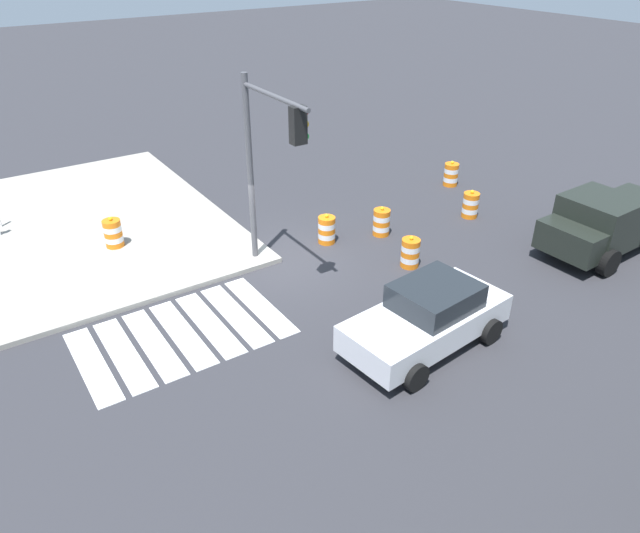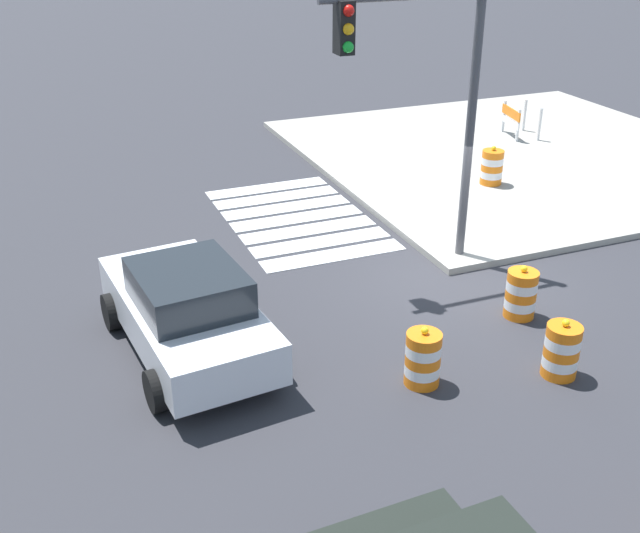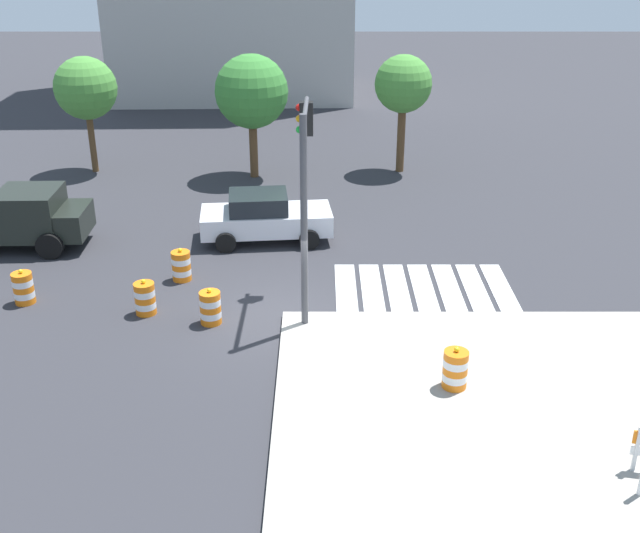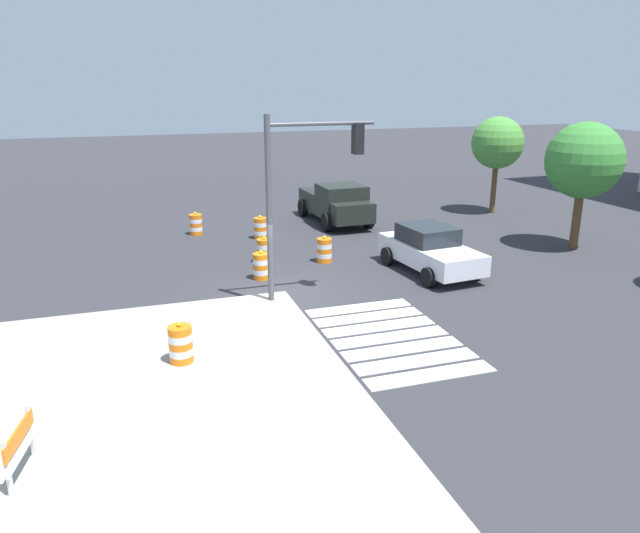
{
  "view_description": "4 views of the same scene",
  "coord_description": "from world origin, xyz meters",
  "px_view_note": "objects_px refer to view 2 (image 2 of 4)",
  "views": [
    {
      "loc": [
        7.8,
        13.8,
        8.91
      ],
      "look_at": [
        0.49,
        2.84,
        1.36
      ],
      "focal_mm": 33.03,
      "sensor_mm": 36.0,
      "label": 1
    },
    {
      "loc": [
        -11.76,
        7.58,
        6.93
      ],
      "look_at": [
        -0.16,
        2.89,
        0.81
      ],
      "focal_mm": 42.58,
      "sensor_mm": 36.0,
      "label": 2
    },
    {
      "loc": [
        0.99,
        -18.19,
        9.67
      ],
      "look_at": [
        1.08,
        0.76,
        1.15
      ],
      "focal_mm": 42.76,
      "sensor_mm": 36.0,
      "label": 3
    },
    {
      "loc": [
        17.36,
        -4.55,
        6.59
      ],
      "look_at": [
        0.36,
        1.04,
        0.98
      ],
      "focal_mm": 33.71,
      "sensor_mm": 36.0,
      "label": 4
    }
  ],
  "objects_px": {
    "sports_car": "(187,310)",
    "traffic_barrel_median_far": "(423,359)",
    "construction_barricade": "(515,118)",
    "traffic_barrel_crosswalk_end": "(521,294)",
    "traffic_barrel_far_curb": "(561,351)",
    "traffic_barrel_on_sidewalk": "(492,167)",
    "traffic_light_pole": "(422,78)"
  },
  "relations": [
    {
      "from": "traffic_barrel_crosswalk_end",
      "to": "construction_barricade",
      "type": "height_order",
      "value": "construction_barricade"
    },
    {
      "from": "traffic_barrel_crosswalk_end",
      "to": "traffic_light_pole",
      "type": "relative_size",
      "value": 0.19
    },
    {
      "from": "traffic_barrel_far_curb",
      "to": "traffic_barrel_on_sidewalk",
      "type": "distance_m",
      "value": 8.65
    },
    {
      "from": "traffic_barrel_median_far",
      "to": "traffic_barrel_on_sidewalk",
      "type": "xyz_separation_m",
      "value": [
        7.13,
        -5.98,
        0.15
      ]
    },
    {
      "from": "traffic_barrel_on_sidewalk",
      "to": "traffic_light_pole",
      "type": "xyz_separation_m",
      "value": [
        -3.42,
        4.17,
        3.31
      ]
    },
    {
      "from": "traffic_barrel_far_curb",
      "to": "traffic_barrel_on_sidewalk",
      "type": "relative_size",
      "value": 1.0
    },
    {
      "from": "traffic_barrel_median_far",
      "to": "traffic_barrel_crosswalk_end",
      "type": "bearing_deg",
      "value": -65.69
    },
    {
      "from": "construction_barricade",
      "to": "traffic_light_pole",
      "type": "height_order",
      "value": "traffic_light_pole"
    },
    {
      "from": "traffic_barrel_crosswalk_end",
      "to": "traffic_barrel_median_far",
      "type": "xyz_separation_m",
      "value": [
        -1.22,
        2.69,
        0.0
      ]
    },
    {
      "from": "traffic_barrel_on_sidewalk",
      "to": "traffic_barrel_far_curb",
      "type": "bearing_deg",
      "value": 153.72
    },
    {
      "from": "sports_car",
      "to": "traffic_barrel_crosswalk_end",
      "type": "distance_m",
      "value": 5.97
    },
    {
      "from": "traffic_barrel_crosswalk_end",
      "to": "sports_car",
      "type": "bearing_deg",
      "value": 79.88
    },
    {
      "from": "sports_car",
      "to": "traffic_light_pole",
      "type": "distance_m",
      "value": 6.05
    },
    {
      "from": "sports_car",
      "to": "traffic_barrel_median_far",
      "type": "height_order",
      "value": "sports_car"
    },
    {
      "from": "traffic_barrel_crosswalk_end",
      "to": "traffic_barrel_on_sidewalk",
      "type": "relative_size",
      "value": 1.0
    },
    {
      "from": "traffic_barrel_median_far",
      "to": "traffic_barrel_on_sidewalk",
      "type": "height_order",
      "value": "traffic_barrel_on_sidewalk"
    },
    {
      "from": "traffic_barrel_on_sidewalk",
      "to": "traffic_barrel_median_far",
      "type": "bearing_deg",
      "value": 140.02
    },
    {
      "from": "traffic_barrel_far_curb",
      "to": "construction_barricade",
      "type": "distance_m",
      "value": 13.21
    },
    {
      "from": "traffic_barrel_crosswalk_end",
      "to": "traffic_barrel_far_curb",
      "type": "relative_size",
      "value": 1.0
    },
    {
      "from": "traffic_barrel_median_far",
      "to": "construction_barricade",
      "type": "relative_size",
      "value": 0.75
    },
    {
      "from": "construction_barricade",
      "to": "traffic_light_pole",
      "type": "xyz_separation_m",
      "value": [
        -6.88,
        7.31,
        3.19
      ]
    },
    {
      "from": "traffic_barrel_crosswalk_end",
      "to": "traffic_barrel_median_far",
      "type": "height_order",
      "value": "same"
    },
    {
      "from": "traffic_barrel_crosswalk_end",
      "to": "traffic_light_pole",
      "type": "height_order",
      "value": "traffic_light_pole"
    },
    {
      "from": "sports_car",
      "to": "traffic_barrel_far_curb",
      "type": "xyz_separation_m",
      "value": [
        -2.89,
        -5.33,
        -0.36
      ]
    },
    {
      "from": "traffic_barrel_on_sidewalk",
      "to": "sports_car",
      "type": "bearing_deg",
      "value": 117.98
    },
    {
      "from": "sports_car",
      "to": "construction_barricade",
      "type": "xyz_separation_m",
      "value": [
        8.33,
        -12.3,
        -0.09
      ]
    },
    {
      "from": "traffic_barrel_crosswalk_end",
      "to": "traffic_barrel_far_curb",
      "type": "distance_m",
      "value": 1.92
    },
    {
      "from": "traffic_barrel_far_curb",
      "to": "traffic_barrel_on_sidewalk",
      "type": "xyz_separation_m",
      "value": [
        7.75,
        -3.83,
        0.15
      ]
    },
    {
      "from": "traffic_barrel_median_far",
      "to": "traffic_barrel_on_sidewalk",
      "type": "bearing_deg",
      "value": -39.98
    },
    {
      "from": "sports_car",
      "to": "traffic_light_pole",
      "type": "relative_size",
      "value": 0.81
    },
    {
      "from": "traffic_barrel_median_far",
      "to": "traffic_light_pole",
      "type": "xyz_separation_m",
      "value": [
        3.71,
        -1.81,
        3.46
      ]
    },
    {
      "from": "traffic_barrel_far_curb",
      "to": "traffic_barrel_median_far",
      "type": "bearing_deg",
      "value": 73.85
    }
  ]
}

